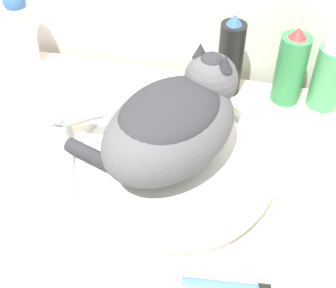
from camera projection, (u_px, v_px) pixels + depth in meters
vanity_counter at (160, 277)px, 1.23m from camera, size 0.92×0.60×0.89m
sink_basin at (170, 165)px, 0.88m from camera, size 0.39×0.39×0.04m
cat at (174, 121)px, 0.81m from camera, size 0.34×0.33×0.18m
faucet at (65, 121)px, 0.90m from camera, size 0.13×0.05×0.13m
mouthwash_bottle at (330, 73)px, 0.98m from camera, size 0.07×0.07×0.17m
hairspray_can_black at (231, 57)px, 1.01m from camera, size 0.06×0.06×0.19m
lotion_bottle_white at (21, 28)px, 1.09m from camera, size 0.06×0.06×0.19m
spray_bottle_trigger at (291, 68)px, 1.00m from camera, size 0.06×0.06×0.18m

